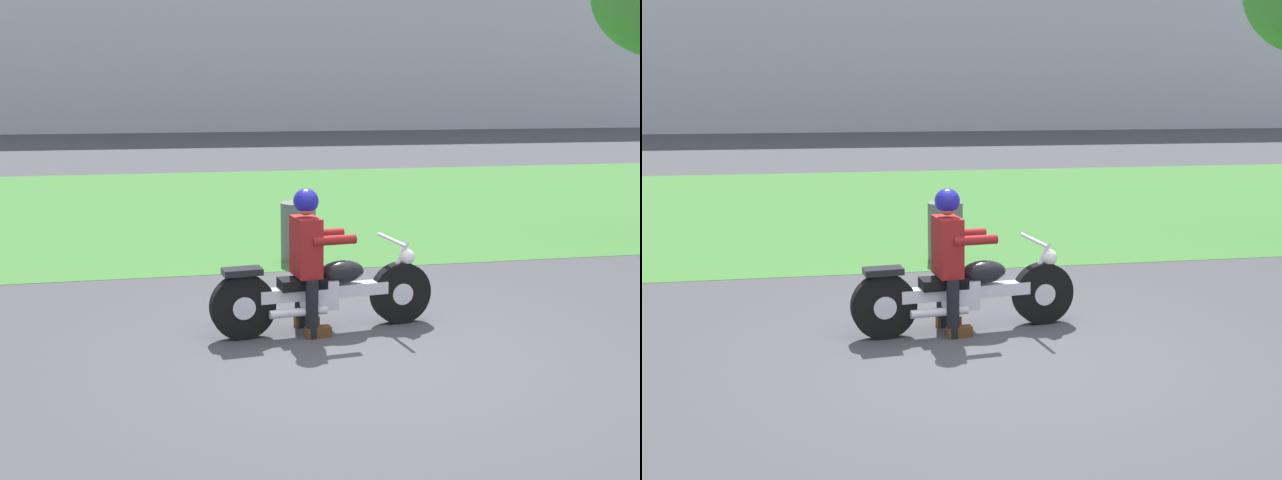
{
  "view_description": "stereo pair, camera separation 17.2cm",
  "coord_description": "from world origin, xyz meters",
  "views": [
    {
      "loc": [
        -1.65,
        -6.23,
        2.31
      ],
      "look_at": [
        -0.17,
        1.01,
        0.85
      ],
      "focal_mm": 43.6,
      "sensor_mm": 36.0,
      "label": 1
    },
    {
      "loc": [
        -1.49,
        -6.26,
        2.31
      ],
      "look_at": [
        -0.17,
        1.01,
        0.85
      ],
      "focal_mm": 43.6,
      "sensor_mm": 36.0,
      "label": 2
    }
  ],
  "objects": [
    {
      "name": "rider_lead",
      "position": [
        -0.33,
        0.79,
        0.81
      ],
      "size": [
        0.58,
        0.5,
        1.39
      ],
      "rotation": [
        0.0,
        0.0,
        0.12
      ],
      "color": "black",
      "rests_on": "ground"
    },
    {
      "name": "ground",
      "position": [
        0.0,
        0.0,
        0.0
      ],
      "size": [
        120.0,
        120.0,
        0.0
      ],
      "primitive_type": "plane",
      "color": "#424247"
    },
    {
      "name": "stadium_facade",
      "position": [
        -1.45,
        38.79,
        6.73
      ],
      "size": [
        62.79,
        8.0,
        13.45
      ],
      "primitive_type": "cube",
      "color": "silver",
      "rests_on": "ground"
    },
    {
      "name": "trash_can",
      "position": [
        0.13,
        3.94,
        0.39
      ],
      "size": [
        0.47,
        0.47,
        0.78
      ],
      "primitive_type": "cylinder",
      "color": "#595E5B",
      "rests_on": "ground"
    },
    {
      "name": "motorcycle_lead",
      "position": [
        -0.16,
        0.81,
        0.38
      ],
      "size": [
        2.21,
        0.66,
        0.86
      ],
      "rotation": [
        0.0,
        0.0,
        0.12
      ],
      "color": "black",
      "rests_on": "ground"
    },
    {
      "name": "grass_verge",
      "position": [
        0.0,
        9.28,
        0.0
      ],
      "size": [
        60.0,
        12.0,
        0.01
      ],
      "primitive_type": "cube",
      "color": "#3D7533",
      "rests_on": "ground"
    }
  ]
}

